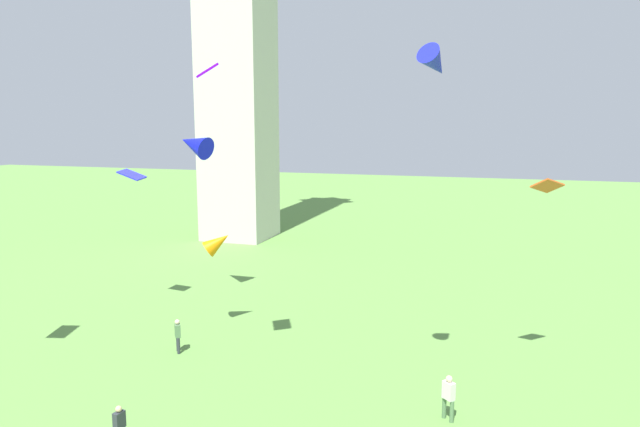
{
  "coord_description": "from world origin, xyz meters",
  "views": [
    {
      "loc": [
        6.72,
        -1.97,
        11.51
      ],
      "look_at": [
        -0.57,
        21.4,
        7.54
      ],
      "focal_mm": 31.82,
      "sensor_mm": 36.0,
      "label": 1
    }
  ],
  "objects_px": {
    "kite_flying_2": "(547,186)",
    "kite_flying_5": "(194,144)",
    "kite_flying_6": "(132,175)",
    "person_2": "(119,424)",
    "kite_flying_0": "(218,242)",
    "kite_flying_4": "(208,70)",
    "person_4": "(178,334)",
    "person_1": "(449,395)",
    "kite_flying_1": "(435,63)"
  },
  "relations": [
    {
      "from": "person_4",
      "to": "kite_flying_1",
      "type": "distance_m",
      "value": 17.89
    },
    {
      "from": "person_2",
      "to": "kite_flying_6",
      "type": "distance_m",
      "value": 17.56
    },
    {
      "from": "person_1",
      "to": "person_2",
      "type": "relative_size",
      "value": 1.15
    },
    {
      "from": "person_4",
      "to": "kite_flying_4",
      "type": "distance_m",
      "value": 13.29
    },
    {
      "from": "person_1",
      "to": "kite_flying_5",
      "type": "xyz_separation_m",
      "value": [
        -16.83,
        10.66,
        9.09
      ]
    },
    {
      "from": "person_2",
      "to": "person_4",
      "type": "bearing_deg",
      "value": -152.72
    },
    {
      "from": "person_1",
      "to": "kite_flying_0",
      "type": "bearing_deg",
      "value": 13.85
    },
    {
      "from": "person_2",
      "to": "person_4",
      "type": "height_order",
      "value": "person_4"
    },
    {
      "from": "person_2",
      "to": "kite_flying_6",
      "type": "xyz_separation_m",
      "value": [
        -8.57,
        13.38,
        7.47
      ]
    },
    {
      "from": "kite_flying_2",
      "to": "kite_flying_5",
      "type": "distance_m",
      "value": 21.08
    },
    {
      "from": "kite_flying_1",
      "to": "kite_flying_2",
      "type": "distance_m",
      "value": 7.8
    },
    {
      "from": "person_2",
      "to": "kite_flying_2",
      "type": "distance_m",
      "value": 19.7
    },
    {
      "from": "person_4",
      "to": "kite_flying_2",
      "type": "relative_size",
      "value": 1.15
    },
    {
      "from": "kite_flying_0",
      "to": "kite_flying_5",
      "type": "bearing_deg",
      "value": 13.53
    },
    {
      "from": "kite_flying_4",
      "to": "kite_flying_6",
      "type": "relative_size",
      "value": 1.17
    },
    {
      "from": "kite_flying_4",
      "to": "kite_flying_5",
      "type": "xyz_separation_m",
      "value": [
        -6.66,
        10.32,
        -3.49
      ]
    },
    {
      "from": "kite_flying_5",
      "to": "kite_flying_6",
      "type": "bearing_deg",
      "value": -32.12
    },
    {
      "from": "person_2",
      "to": "kite_flying_5",
      "type": "height_order",
      "value": "kite_flying_5"
    },
    {
      "from": "kite_flying_5",
      "to": "kite_flying_6",
      "type": "relative_size",
      "value": 1.87
    },
    {
      "from": "person_1",
      "to": "kite_flying_5",
      "type": "distance_m",
      "value": 21.9
    },
    {
      "from": "kite_flying_0",
      "to": "kite_flying_6",
      "type": "distance_m",
      "value": 7.49
    },
    {
      "from": "person_2",
      "to": "kite_flying_0",
      "type": "relative_size",
      "value": 0.81
    },
    {
      "from": "kite_flying_0",
      "to": "kite_flying_5",
      "type": "relative_size",
      "value": 0.75
    },
    {
      "from": "kite_flying_2",
      "to": "kite_flying_4",
      "type": "distance_m",
      "value": 15.36
    },
    {
      "from": "person_1",
      "to": "kite_flying_5",
      "type": "bearing_deg",
      "value": 7.45
    },
    {
      "from": "kite_flying_0",
      "to": "kite_flying_6",
      "type": "bearing_deg",
      "value": 48.76
    },
    {
      "from": "person_2",
      "to": "kite_flying_1",
      "type": "bearing_deg",
      "value": 134.34
    },
    {
      "from": "person_2",
      "to": "kite_flying_0",
      "type": "distance_m",
      "value": 12.65
    },
    {
      "from": "kite_flying_2",
      "to": "kite_flying_4",
      "type": "bearing_deg",
      "value": -31.16
    },
    {
      "from": "kite_flying_4",
      "to": "person_4",
      "type": "bearing_deg",
      "value": 28.55
    },
    {
      "from": "kite_flying_4",
      "to": "person_2",
      "type": "bearing_deg",
      "value": 144.87
    },
    {
      "from": "person_1",
      "to": "person_4",
      "type": "relative_size",
      "value": 1.06
    },
    {
      "from": "person_2",
      "to": "kite_flying_4",
      "type": "distance_m",
      "value": 13.98
    },
    {
      "from": "kite_flying_0",
      "to": "kite_flying_5",
      "type": "height_order",
      "value": "kite_flying_5"
    },
    {
      "from": "person_1",
      "to": "kite_flying_0",
      "type": "xyz_separation_m",
      "value": [
        -13.1,
        6.38,
        3.92
      ]
    },
    {
      "from": "kite_flying_2",
      "to": "kite_flying_4",
      "type": "relative_size",
      "value": 0.9
    },
    {
      "from": "kite_flying_6",
      "to": "person_2",
      "type": "bearing_deg",
      "value": 120.58
    },
    {
      "from": "person_1",
      "to": "kite_flying_5",
      "type": "height_order",
      "value": "kite_flying_5"
    },
    {
      "from": "person_1",
      "to": "person_2",
      "type": "bearing_deg",
      "value": 66.04
    },
    {
      "from": "kite_flying_0",
      "to": "kite_flying_2",
      "type": "distance_m",
      "value": 17.08
    },
    {
      "from": "kite_flying_2",
      "to": "person_1",
      "type": "bearing_deg",
      "value": 5.39
    },
    {
      "from": "kite_flying_2",
      "to": "kite_flying_4",
      "type": "xyz_separation_m",
      "value": [
        -13.69,
        -4.99,
        4.86
      ]
    },
    {
      "from": "kite_flying_0",
      "to": "kite_flying_5",
      "type": "xyz_separation_m",
      "value": [
        -3.73,
        4.29,
        5.17
      ]
    },
    {
      "from": "kite_flying_2",
      "to": "kite_flying_6",
      "type": "relative_size",
      "value": 1.06
    },
    {
      "from": "person_2",
      "to": "person_4",
      "type": "relative_size",
      "value": 0.93
    },
    {
      "from": "kite_flying_0",
      "to": "kite_flying_1",
      "type": "distance_m",
      "value": 15.69
    },
    {
      "from": "person_1",
      "to": "kite_flying_2",
      "type": "xyz_separation_m",
      "value": [
        3.52,
        5.33,
        7.71
      ]
    },
    {
      "from": "person_4",
      "to": "kite_flying_5",
      "type": "distance_m",
      "value": 12.58
    },
    {
      "from": "person_1",
      "to": "kite_flying_4",
      "type": "distance_m",
      "value": 16.18
    },
    {
      "from": "kite_flying_0",
      "to": "kite_flying_1",
      "type": "height_order",
      "value": "kite_flying_1"
    }
  ]
}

